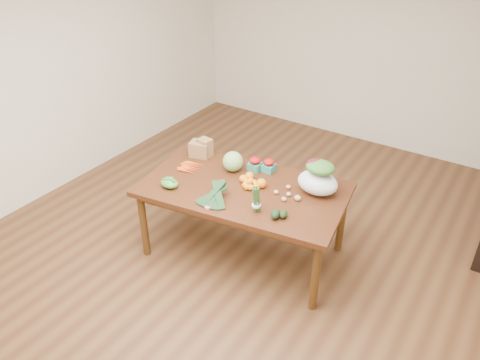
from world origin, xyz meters
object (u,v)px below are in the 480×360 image
Objects in this scene: dining_table at (244,220)px; salad_bag at (318,179)px; kale_bunch at (213,195)px; cabbage at (233,161)px; asparagus_bundle at (256,199)px; mandarin_cluster at (250,183)px; paper_bag at (200,148)px.

salad_bag reaches higher than dining_table.
salad_bag is at bearing 34.91° from kale_bunch.
asparagus_bundle is at bearing -40.11° from cabbage.
cabbage is 0.49× the size of kale_bunch.
kale_bunch is 1.60× the size of asparagus_bundle.
asparagus_bundle reaches higher than cabbage.
mandarin_cluster is at bearing -155.18° from salad_bag.
cabbage reaches higher than mandarin_cluster.
salad_bag is (1.29, 0.03, 0.05)m from paper_bag.
dining_table is at bearing -145.15° from mandarin_cluster.
paper_bag is 1.07× the size of asparagus_bundle.
paper_bag is 1.29m from salad_bag.
dining_table is at bearing 129.80° from asparagus_bundle.
salad_bag is at bearing 24.82° from mandarin_cluster.
mandarin_cluster is at bearing 26.30° from dining_table.
asparagus_bundle is (0.55, -0.46, 0.03)m from cabbage.
dining_table is 5.00× the size of salad_bag.
cabbage is (0.44, -0.06, 0.00)m from paper_bag.
paper_bag is 1.49× the size of mandarin_cluster.
kale_bunch is (-0.08, -0.36, 0.45)m from dining_table.
kale_bunch is at bearing -174.59° from asparagus_bundle.
dining_table is at bearing 68.17° from kale_bunch.
mandarin_cluster is 0.40m from asparagus_bundle.
salad_bag is (0.68, 0.65, 0.06)m from kale_bunch.
salad_bag reaches higher than asparagus_bundle.
salad_bag is at bearing 52.91° from asparagus_bundle.
asparagus_bundle is (0.38, 0.10, 0.05)m from kale_bunch.
cabbage is 0.86m from salad_bag.
kale_bunch is at bearing -45.41° from paper_bag.
mandarin_cluster is at bearing -29.39° from cabbage.
dining_table is 4.63× the size of kale_bunch.
dining_table is 0.84m from salad_bag.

